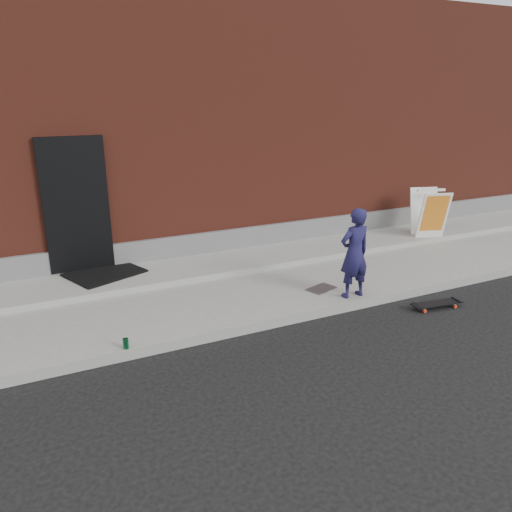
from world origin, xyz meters
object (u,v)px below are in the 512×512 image
child (354,253)px  skateboard (437,304)px  pizza_sign (429,213)px  soda_can (126,344)px

child → skateboard: child is taller
child → pizza_sign: child is taller
pizza_sign → soda_can: bearing=-163.9°
child → soda_can: 3.61m
skateboard → pizza_sign: 3.37m
child → skateboard: size_ratio=1.72×
skateboard → pizza_sign: pizza_sign is taller
skateboard → pizza_sign: (2.15, 2.50, 0.68)m
skateboard → soda_can: (-4.66, 0.53, 0.14)m
soda_can → skateboard: bearing=-6.5°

